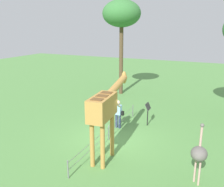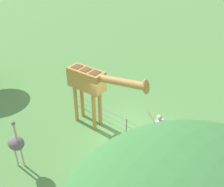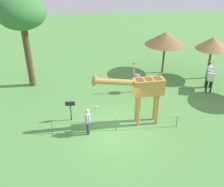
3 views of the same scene
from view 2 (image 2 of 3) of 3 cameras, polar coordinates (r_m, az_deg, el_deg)
ground_plane at (r=12.52m, az=2.85°, el=-8.21°), size 60.00×60.00×0.00m
giraffe at (r=11.74m, az=-4.11°, el=2.05°), size 4.01×0.84×3.31m
visitor at (r=11.44m, az=9.67°, el=-7.34°), size 0.70×0.59×1.67m
ostrich at (r=10.80m, az=-19.58°, el=-9.88°), size 0.70×0.56×2.25m
info_sign at (r=10.14m, az=10.28°, el=-13.14°), size 0.56×0.21×1.32m
wire_fence at (r=12.30m, az=3.07°, el=-6.63°), size 7.05×0.05×0.75m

